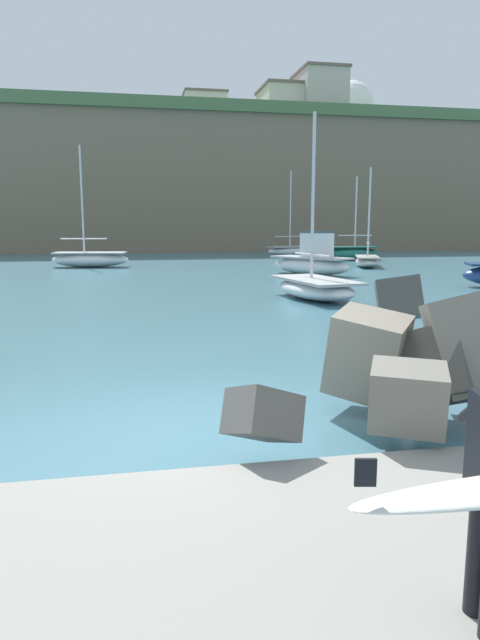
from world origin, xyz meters
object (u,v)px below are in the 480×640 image
(boat_near_right, at_px, (312,261))
(station_building_east, at_px, (319,97))
(boat_mid_centre, at_px, (90,259))
(boat_near_left, at_px, (350,253))
(radar_dome, at_px, (350,109))
(boat_far_left, at_px, (293,250))
(station_building_west, at_px, (204,116))
(boat_mid_left, at_px, (367,260))
(station_building_central, at_px, (289,106))
(mooring_buoy_middle, at_px, (303,266))
(boat_far_right, at_px, (315,287))

(boat_near_right, height_order, station_building_east, station_building_east)
(boat_mid_centre, distance_m, station_building_east, 44.05)
(boat_near_left, distance_m, radar_dome, 49.25)
(boat_far_left, bearing_deg, radar_dome, 61.58)
(station_building_west, bearing_deg, boat_near_right, -91.08)
(boat_mid_left, bearing_deg, boat_near_left, 76.43)
(station_building_central, bearing_deg, station_building_west, 124.49)
(mooring_buoy_middle, distance_m, radar_dome, 59.40)
(radar_dome, relative_size, station_building_central, 1.22)
(station_building_central, bearing_deg, station_building_east, -21.99)
(boat_mid_left, xyz_separation_m, boat_mid_centre, (-18.39, 3.35, 0.13))
(mooring_buoy_middle, height_order, radar_dome, radar_dome)
(station_building_east, bearing_deg, station_building_central, 158.01)
(boat_far_right, relative_size, radar_dome, 0.74)
(boat_near_right, relative_size, boat_mid_left, 0.82)
(boat_near_left, relative_size, boat_far_left, 0.86)
(boat_near_left, height_order, boat_mid_centre, boat_mid_centre)
(boat_near_right, relative_size, radar_dome, 0.58)
(boat_far_right, distance_m, station_building_central, 55.31)
(boat_mid_left, height_order, station_building_west, station_building_west)
(boat_mid_centre, bearing_deg, boat_far_right, -63.28)
(boat_near_left, relative_size, boat_mid_left, 1.01)
(mooring_buoy_middle, xyz_separation_m, station_building_west, (0.29, 49.82, 18.20))
(station_building_west, distance_m, station_building_central, 15.86)
(boat_mid_centre, bearing_deg, station_building_east, 49.52)
(boat_mid_centre, distance_m, station_building_west, 50.39)
(boat_far_right, bearing_deg, boat_mid_left, 60.32)
(boat_far_left, bearing_deg, mooring_buoy_middle, -104.11)
(boat_far_right, distance_m, station_building_west, 66.59)
(boat_near_right, bearing_deg, station_building_east, 71.16)
(boat_mid_centre, bearing_deg, boat_near_right, -34.32)
(station_building_west, height_order, station_building_central, station_building_west)
(radar_dome, xyz_separation_m, station_building_west, (-22.67, -1.11, -2.00))
(boat_far_left, height_order, mooring_buoy_middle, boat_far_left)
(boat_mid_left, xyz_separation_m, radar_dome, (18.03, 49.52, 19.98))
(boat_far_right, height_order, station_building_west, station_building_west)
(boat_mid_left, height_order, station_building_east, station_building_east)
(boat_near_right, bearing_deg, boat_far_left, 76.60)
(boat_near_left, xyz_separation_m, boat_mid_left, (-1.80, -7.46, -0.16))
(boat_near_right, bearing_deg, boat_far_right, -107.45)
(boat_far_left, height_order, station_building_west, station_building_west)
(boat_far_right, height_order, station_building_central, station_building_central)
(boat_near_left, xyz_separation_m, station_building_west, (-6.44, 40.96, 17.81))
(boat_far_right, bearing_deg, mooring_buoy_middle, 74.44)
(mooring_buoy_middle, relative_size, station_building_central, 0.06)
(boat_mid_left, height_order, radar_dome, radar_dome)
(boat_mid_left, height_order, boat_far_left, boat_far_left)
(boat_far_right, distance_m, radar_dome, 73.20)
(boat_far_left, bearing_deg, boat_mid_left, -86.33)
(boat_mid_left, xyz_separation_m, station_building_west, (-4.64, 48.42, 17.98))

